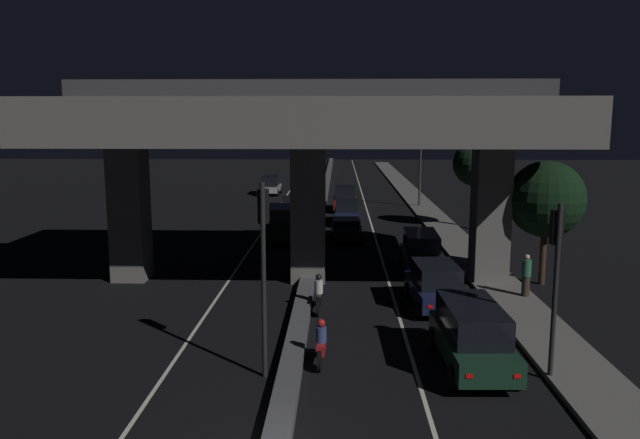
# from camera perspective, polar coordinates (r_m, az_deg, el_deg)

# --- Properties ---
(lane_line_left_inner) EXTENTS (0.12, 126.00, 0.00)m
(lane_line_left_inner) POSITION_cam_1_polar(r_m,az_deg,el_deg) (47.60, -4.27, 0.43)
(lane_line_left_inner) COLOR beige
(lane_line_left_inner) RESTS_ON ground_plane
(lane_line_right_inner) EXTENTS (0.12, 126.00, 0.00)m
(lane_line_right_inner) POSITION_cam_1_polar(r_m,az_deg,el_deg) (47.40, 4.46, 0.39)
(lane_line_right_inner) COLOR beige
(lane_line_right_inner) RESTS_ON ground_plane
(median_divider) EXTENTS (0.65, 126.00, 0.35)m
(median_divider) POSITION_cam_1_polar(r_m,az_deg,el_deg) (47.33, 0.09, 0.62)
(median_divider) COLOR #4C4C51
(median_divider) RESTS_ON ground_plane
(sidewalk_right) EXTENTS (2.16, 126.00, 0.16)m
(sidewalk_right) POSITION_cam_1_polar(r_m,az_deg,el_deg) (41.02, 11.45, -1.05)
(sidewalk_right) COLOR #5B5956
(sidewalk_right) RESTS_ON ground_plane
(elevated_overpass) EXTENTS (21.37, 11.08, 8.93)m
(elevated_overpass) POSITION_cam_1_polar(r_m,az_deg,el_deg) (27.47, -1.09, 8.21)
(elevated_overpass) COLOR #5B5956
(elevated_overpass) RESTS_ON ground_plane
(traffic_light_left_of_median) EXTENTS (0.30, 0.49, 5.55)m
(traffic_light_left_of_median) POSITION_cam_1_polar(r_m,az_deg,el_deg) (17.33, -5.19, -2.45)
(traffic_light_left_of_median) COLOR black
(traffic_light_left_of_median) RESTS_ON ground_plane
(traffic_light_right_of_median) EXTENTS (0.30, 0.49, 5.01)m
(traffic_light_right_of_median) POSITION_cam_1_polar(r_m,az_deg,el_deg) (18.28, 20.75, -3.54)
(traffic_light_right_of_median) COLOR black
(traffic_light_right_of_median) RESTS_ON ground_plane
(street_lamp) EXTENTS (2.85, 0.32, 7.78)m
(street_lamp) POSITION_cam_1_polar(r_m,az_deg,el_deg) (51.66, 8.71, 6.25)
(street_lamp) COLOR #2D2D30
(street_lamp) RESTS_ON ground_plane
(car_dark_green_lead) EXTENTS (2.01, 4.70, 1.89)m
(car_dark_green_lead) POSITION_cam_1_polar(r_m,az_deg,el_deg) (19.14, 13.72, -10.14)
(car_dark_green_lead) COLOR black
(car_dark_green_lead) RESTS_ON ground_plane
(car_dark_blue_second) EXTENTS (2.10, 4.29, 1.70)m
(car_dark_blue_second) POSITION_cam_1_polar(r_m,az_deg,el_deg) (24.80, 10.53, -5.88)
(car_dark_blue_second) COLOR #141938
(car_dark_blue_second) RESTS_ON ground_plane
(car_dark_blue_third) EXTENTS (2.00, 4.61, 1.88)m
(car_dark_blue_third) POSITION_cam_1_polar(r_m,az_deg,el_deg) (30.31, 9.22, -2.84)
(car_dark_blue_third) COLOR #141938
(car_dark_blue_third) RESTS_ON ground_plane
(car_black_fourth) EXTENTS (1.94, 4.74, 1.29)m
(car_black_fourth) POSITION_cam_1_polar(r_m,az_deg,el_deg) (37.76, 2.43, -0.84)
(car_black_fourth) COLOR black
(car_black_fourth) RESTS_ON ground_plane
(car_dark_blue_fifth) EXTENTS (1.90, 4.42, 1.61)m
(car_dark_blue_fifth) POSITION_cam_1_polar(r_m,az_deg,el_deg) (43.53, 2.47, 0.74)
(car_dark_blue_fifth) COLOR #141938
(car_dark_blue_fifth) RESTS_ON ground_plane
(car_dark_red_sixth) EXTENTS (1.99, 3.98, 1.91)m
(car_dark_red_sixth) POSITION_cam_1_polar(r_m,az_deg,el_deg) (49.51, 2.32, 1.95)
(car_dark_red_sixth) COLOR #591414
(car_dark_red_sixth) RESTS_ON ground_plane
(car_dark_green_lead_oncoming) EXTENTS (2.06, 4.49, 2.08)m
(car_dark_green_lead_oncoming) POSITION_cam_1_polar(r_m,az_deg,el_deg) (37.53, -3.52, -0.26)
(car_dark_green_lead_oncoming) COLOR black
(car_dark_green_lead_oncoming) RESTS_ON ground_plane
(car_black_second_oncoming) EXTENTS (1.91, 4.05, 1.44)m
(car_black_second_oncoming) POSITION_cam_1_polar(r_m,az_deg,el_deg) (46.98, -2.51, 1.23)
(car_black_second_oncoming) COLOR black
(car_black_second_oncoming) RESTS_ON ground_plane
(car_silver_third_oncoming) EXTENTS (1.87, 3.97, 1.81)m
(car_silver_third_oncoming) POSITION_cam_1_polar(r_m,az_deg,el_deg) (60.14, -4.52, 3.19)
(car_silver_third_oncoming) COLOR gray
(car_silver_third_oncoming) RESTS_ON ground_plane
(motorcycle_red_filtering_near) EXTENTS (0.34, 1.76, 1.39)m
(motorcycle_red_filtering_near) POSITION_cam_1_polar(r_m,az_deg,el_deg) (18.93, 0.10, -11.39)
(motorcycle_red_filtering_near) COLOR black
(motorcycle_red_filtering_near) RESTS_ON ground_plane
(motorcycle_black_filtering_mid) EXTENTS (0.33, 1.99, 1.44)m
(motorcycle_black_filtering_mid) POSITION_cam_1_polar(r_m,az_deg,el_deg) (23.86, -0.13, -6.96)
(motorcycle_black_filtering_mid) COLOR black
(motorcycle_black_filtering_mid) RESTS_ON ground_plane
(pedestrian_on_sidewalk) EXTENTS (0.38, 0.38, 1.72)m
(pedestrian_on_sidewalk) POSITION_cam_1_polar(r_m,az_deg,el_deg) (26.56, 18.33, -4.87)
(pedestrian_on_sidewalk) COLOR #2D261E
(pedestrian_on_sidewalk) RESTS_ON sidewalk_right
(roadside_tree_kerbside_near) EXTENTS (3.34, 3.34, 5.48)m
(roadside_tree_kerbside_near) POSITION_cam_1_polar(r_m,az_deg,el_deg) (28.75, 19.97, 1.74)
(roadside_tree_kerbside_near) COLOR #2D2116
(roadside_tree_kerbside_near) RESTS_ON ground_plane
(roadside_tree_kerbside_mid) EXTENTS (3.02, 3.02, 5.87)m
(roadside_tree_kerbside_mid) POSITION_cam_1_polar(r_m,az_deg,el_deg) (42.13, 14.07, 4.94)
(roadside_tree_kerbside_mid) COLOR #2D2116
(roadside_tree_kerbside_mid) RESTS_ON ground_plane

